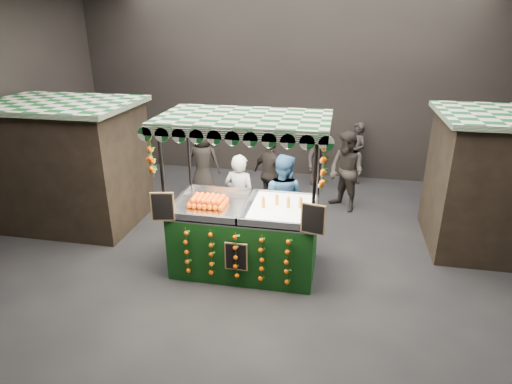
# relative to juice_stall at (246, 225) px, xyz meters

# --- Properties ---
(ground) EXTENTS (12.00, 12.00, 0.00)m
(ground) POSITION_rel_juice_stall_xyz_m (0.31, 0.23, -0.84)
(ground) COLOR black
(ground) RESTS_ON ground
(market_hall) EXTENTS (12.10, 10.10, 5.05)m
(market_hall) POSITION_rel_juice_stall_xyz_m (0.31, 0.23, 2.54)
(market_hall) COLOR black
(market_hall) RESTS_ON ground
(neighbour_stall_left) EXTENTS (3.00, 2.20, 2.60)m
(neighbour_stall_left) POSITION_rel_juice_stall_xyz_m (-4.09, 1.23, 0.46)
(neighbour_stall_left) COLOR black
(neighbour_stall_left) RESTS_ON ground
(juice_stall) EXTENTS (2.82, 1.66, 2.73)m
(juice_stall) POSITION_rel_juice_stall_xyz_m (0.00, 0.00, 0.00)
(juice_stall) COLOR black
(juice_stall) RESTS_ON ground
(vendor_grey) EXTENTS (0.71, 0.54, 1.76)m
(vendor_grey) POSITION_rel_juice_stall_xyz_m (-0.36, 1.09, 0.04)
(vendor_grey) COLOR gray
(vendor_grey) RESTS_ON ground
(vendor_blue) EXTENTS (1.01, 0.86, 1.81)m
(vendor_blue) POSITION_rel_juice_stall_xyz_m (0.48, 1.12, 0.06)
(vendor_blue) COLOR navy
(vendor_blue) RESTS_ON ground
(shopper_0) EXTENTS (0.76, 0.56, 1.90)m
(shopper_0) POSITION_rel_juice_stall_xyz_m (-3.57, 2.13, 0.11)
(shopper_0) COLOR black
(shopper_0) RESTS_ON ground
(shopper_1) EXTENTS (1.13, 1.12, 1.84)m
(shopper_1) POSITION_rel_juice_stall_xyz_m (1.68, 2.96, 0.07)
(shopper_1) COLOR #2C2823
(shopper_1) RESTS_ON ground
(shopper_2) EXTENTS (1.04, 0.90, 1.68)m
(shopper_2) POSITION_rel_juice_stall_xyz_m (-0.01, 2.69, -0.00)
(shopper_2) COLOR #282321
(shopper_2) RESTS_ON ground
(shopper_3) EXTENTS (0.89, 1.12, 1.53)m
(shopper_3) POSITION_rel_juice_stall_xyz_m (0.95, 4.45, -0.08)
(shopper_3) COLOR #282221
(shopper_3) RESTS_ON ground
(shopper_4) EXTENTS (0.83, 0.54, 1.68)m
(shopper_4) POSITION_rel_juice_stall_xyz_m (-1.80, 3.27, -0.00)
(shopper_4) COLOR black
(shopper_4) RESTS_ON ground
(shopper_5) EXTENTS (1.22, 1.51, 1.61)m
(shopper_5) POSITION_rel_juice_stall_xyz_m (3.90, 3.07, -0.04)
(shopper_5) COLOR black
(shopper_5) RESTS_ON ground
(shopper_6) EXTENTS (0.65, 0.71, 1.64)m
(shopper_6) POSITION_rel_juice_stall_xyz_m (1.95, 4.83, -0.03)
(shopper_6) COLOR black
(shopper_6) RESTS_ON ground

